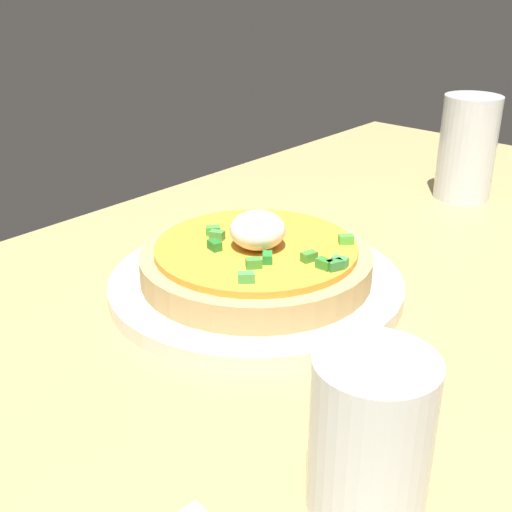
% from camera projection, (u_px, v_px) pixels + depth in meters
% --- Properties ---
extents(dining_table, '(1.16, 0.83, 0.02)m').
position_uv_depth(dining_table, '(431.00, 327.00, 0.55)').
color(dining_table, tan).
rests_on(dining_table, ground).
extents(plate, '(0.26, 0.26, 0.01)m').
position_uv_depth(plate, '(256.00, 284.00, 0.58)').
color(plate, silver).
rests_on(plate, dining_table).
extents(pizza, '(0.20, 0.20, 0.06)m').
position_uv_depth(pizza, '(256.00, 260.00, 0.57)').
color(pizza, tan).
rests_on(pizza, plate).
extents(cup_near, '(0.07, 0.07, 0.13)m').
position_uv_depth(cup_near, '(467.00, 151.00, 0.79)').
color(cup_near, silver).
rests_on(cup_near, dining_table).
extents(cup_far, '(0.07, 0.07, 0.09)m').
position_uv_depth(cup_far, '(371.00, 438.00, 0.34)').
color(cup_far, silver).
rests_on(cup_far, dining_table).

